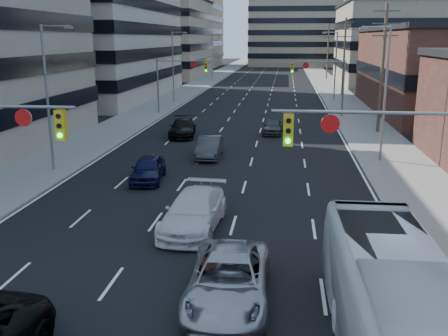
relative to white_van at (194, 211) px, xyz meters
name	(u,v)px	position (x,y,z in m)	size (l,w,h in m)	color
road_surface	(271,69)	(-0.11, 118.56, -0.80)	(18.00, 300.00, 0.02)	black
sidewalk_left	(230,68)	(-11.61, 118.56, -0.73)	(5.00, 300.00, 0.15)	slate
sidewalk_right	(314,69)	(11.39, 118.56, -0.73)	(5.00, 300.00, 0.15)	slate
office_left_far	(157,39)	(-24.11, 88.56, 7.19)	(20.00, 30.00, 16.00)	gray
office_right_far	(403,45)	(24.89, 76.56, 6.19)	(22.00, 28.00, 14.00)	gray
bg_block_left	(178,32)	(-28.11, 128.56, 9.19)	(24.00, 24.00, 20.00)	#ADA089
bg_block_right	(394,47)	(31.89, 118.56, 5.19)	(22.00, 22.00, 12.00)	gray
signal_near_right	(387,156)	(7.34, -3.44, 3.52)	(6.59, 0.33, 6.00)	slate
signal_far_left	(178,75)	(-7.79, 33.56, 3.49)	(6.09, 0.33, 6.00)	slate
signal_far_right	(321,76)	(7.57, 33.56, 3.49)	(6.09, 0.33, 6.00)	slate
utility_pole_block	(382,67)	(12.09, 24.56, 4.97)	(2.20, 0.28, 11.00)	#4C3D2D
utility_pole_midblock	(344,55)	(12.09, 54.56, 4.97)	(2.20, 0.28, 11.00)	#4C3D2D
utility_pole_distant	(328,50)	(12.09, 84.56, 4.97)	(2.20, 0.28, 11.00)	#4C3D2D
streetlight_left_near	(49,91)	(-10.45, 8.56, 4.24)	(2.03, 0.22, 9.00)	slate
streetlight_left_mid	(174,63)	(-10.45, 43.56, 4.24)	(2.03, 0.22, 9.00)	slate
streetlight_left_far	(213,55)	(-10.45, 78.56, 4.24)	(2.03, 0.22, 9.00)	slate
streetlight_right_near	(383,88)	(10.23, 13.56, 4.24)	(2.03, 0.22, 9.00)	slate
streetlight_right_far	(334,62)	(10.23, 48.56, 4.24)	(2.03, 0.22, 9.00)	slate
white_van	(194,211)	(0.00, 0.00, 0.00)	(2.27, 5.57, 1.62)	silver
silver_suv	(229,280)	(2.23, -6.13, -0.04)	(2.55, 5.52, 1.53)	#9E9DA2
transit_bus	(404,327)	(6.79, -9.60, 0.79)	(2.68, 11.46, 3.19)	silver
sedan_blue	(148,169)	(-4.07, 7.23, -0.07)	(1.73, 4.31, 1.47)	black
sedan_grey_center	(209,147)	(-1.37, 13.58, -0.08)	(1.54, 4.43, 1.46)	#323234
sedan_black_far	(183,128)	(-4.82, 21.00, -0.06)	(2.11, 5.18, 1.50)	black
sedan_grey_right	(273,126)	(2.85, 23.11, -0.12)	(1.62, 4.03, 1.37)	#37373A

